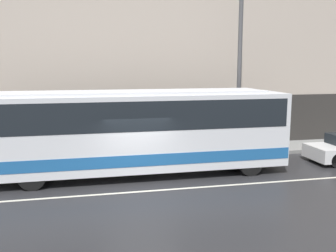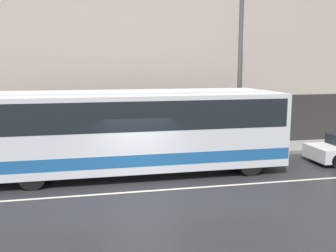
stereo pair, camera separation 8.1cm
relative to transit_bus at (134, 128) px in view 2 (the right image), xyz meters
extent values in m
plane|color=#262628|center=(-0.01, -2.10, -1.93)|extent=(60.00, 60.00, 0.00)
cube|color=gray|center=(-0.01, 3.08, -1.84)|extent=(60.00, 2.36, 0.18)
cube|color=#B7A899|center=(-0.01, 4.41, 4.74)|extent=(60.00, 0.30, 13.35)
cube|color=#2D2B28|center=(-0.01, 4.24, -0.53)|extent=(60.00, 0.06, 2.80)
cube|color=beige|center=(-0.01, -2.10, -1.93)|extent=(54.00, 0.14, 0.01)
cube|color=silver|center=(-0.01, 0.00, -0.10)|extent=(12.43, 2.46, 2.96)
cube|color=#1E5999|center=(-0.01, 0.00, -1.03)|extent=(12.36, 2.48, 0.45)
cube|color=black|center=(-0.01, 0.00, 0.63)|extent=(12.05, 2.48, 1.12)
cube|color=orange|center=(6.16, 0.00, 1.18)|extent=(0.12, 1.84, 0.28)
cube|color=silver|center=(-0.01, 0.00, 1.43)|extent=(10.56, 2.09, 0.12)
cylinder|color=black|center=(4.61, -1.07, -1.45)|extent=(0.97, 0.28, 0.97)
cylinder|color=black|center=(4.61, 1.07, -1.45)|extent=(0.97, 0.28, 0.97)
cylinder|color=black|center=(-3.82, -1.07, -1.45)|extent=(0.97, 0.28, 0.97)
cylinder|color=black|center=(-3.82, 1.07, -1.45)|extent=(0.97, 0.28, 0.97)
cylinder|color=black|center=(8.79, 0.80, -1.61)|extent=(0.64, 0.20, 0.64)
cylinder|color=#4C4C4F|center=(5.56, 2.60, 2.16)|extent=(0.21, 0.21, 7.83)
cylinder|color=#333338|center=(-3.11, 3.58, -1.01)|extent=(0.36, 0.36, 1.49)
sphere|color=tan|center=(-3.11, 3.58, -0.13)|extent=(0.27, 0.27, 0.27)
camera|label=1|loc=(-1.83, -14.73, 2.51)|focal=40.00mm
camera|label=2|loc=(-1.75, -14.75, 2.51)|focal=40.00mm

